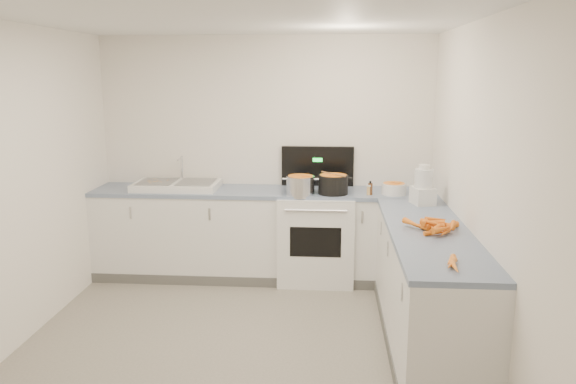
# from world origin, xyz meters

# --- Properties ---
(floor) EXTENTS (3.50, 4.00, 0.00)m
(floor) POSITION_xyz_m (0.00, 0.00, 0.00)
(floor) COLOR gray
(floor) RESTS_ON ground
(ceiling) EXTENTS (3.50, 4.00, 0.00)m
(ceiling) POSITION_xyz_m (0.00, 0.00, 2.50)
(ceiling) COLOR white
(ceiling) RESTS_ON ground
(wall_back) EXTENTS (3.50, 0.00, 2.50)m
(wall_back) POSITION_xyz_m (0.00, 2.00, 1.25)
(wall_back) COLOR white
(wall_back) RESTS_ON ground
(wall_front) EXTENTS (3.50, 0.00, 2.50)m
(wall_front) POSITION_xyz_m (0.00, -2.00, 1.25)
(wall_front) COLOR white
(wall_front) RESTS_ON ground
(wall_left) EXTENTS (0.00, 4.00, 2.50)m
(wall_left) POSITION_xyz_m (-1.75, 0.00, 1.25)
(wall_left) COLOR white
(wall_left) RESTS_ON ground
(wall_right) EXTENTS (0.00, 4.00, 2.50)m
(wall_right) POSITION_xyz_m (1.75, 0.00, 1.25)
(wall_right) COLOR white
(wall_right) RESTS_ON ground
(counter_back) EXTENTS (3.50, 0.62, 0.94)m
(counter_back) POSITION_xyz_m (0.00, 1.70, 0.47)
(counter_back) COLOR white
(counter_back) RESTS_ON ground
(counter_right) EXTENTS (0.62, 2.20, 0.94)m
(counter_right) POSITION_xyz_m (1.45, 0.30, 0.47)
(counter_right) COLOR white
(counter_right) RESTS_ON ground
(stove) EXTENTS (0.76, 0.65, 1.36)m
(stove) POSITION_xyz_m (0.55, 1.69, 0.47)
(stove) COLOR white
(stove) RESTS_ON ground
(sink) EXTENTS (0.86, 0.52, 0.31)m
(sink) POSITION_xyz_m (-0.90, 1.70, 0.98)
(sink) COLOR white
(sink) RESTS_ON counter_back
(steel_pot) EXTENTS (0.31, 0.31, 0.20)m
(steel_pot) POSITION_xyz_m (0.39, 1.52, 1.02)
(steel_pot) COLOR silver
(steel_pot) RESTS_ON stove
(black_pot) EXTENTS (0.34, 0.34, 0.21)m
(black_pot) POSITION_xyz_m (0.71, 1.56, 1.02)
(black_pot) COLOR black
(black_pot) RESTS_ON stove
(wooden_spoon) EXTENTS (0.24, 0.27, 0.01)m
(wooden_spoon) POSITION_xyz_m (0.71, 1.56, 1.14)
(wooden_spoon) COLOR #AD7A47
(wooden_spoon) RESTS_ON black_pot
(mixing_bowl) EXTENTS (0.29, 0.29, 0.11)m
(mixing_bowl) POSITION_xyz_m (1.31, 1.59, 1.00)
(mixing_bowl) COLOR white
(mixing_bowl) RESTS_ON counter_back
(extract_bottle) EXTENTS (0.05, 0.05, 0.11)m
(extract_bottle) POSITION_xyz_m (1.08, 1.55, 1.00)
(extract_bottle) COLOR #593319
(extract_bottle) RESTS_ON counter_back
(spice_jar) EXTENTS (0.05, 0.05, 0.09)m
(spice_jar) POSITION_xyz_m (1.07, 1.55, 0.98)
(spice_jar) COLOR #E5B266
(spice_jar) RESTS_ON counter_back
(food_processor) EXTENTS (0.23, 0.25, 0.37)m
(food_processor) POSITION_xyz_m (1.53, 1.17, 1.10)
(food_processor) COLOR white
(food_processor) RESTS_ON counter_right
(carrot_pile) EXTENTS (0.44, 0.46, 0.09)m
(carrot_pile) POSITION_xyz_m (1.49, 0.31, 0.98)
(carrot_pile) COLOR orange
(carrot_pile) RESTS_ON counter_right
(peeled_carrots) EXTENTS (0.11, 0.30, 0.04)m
(peeled_carrots) POSITION_xyz_m (1.44, -0.53, 0.96)
(peeled_carrots) COLOR orange
(peeled_carrots) RESTS_ON counter_right
(peelings) EXTENTS (0.24, 0.26, 0.01)m
(peelings) POSITION_xyz_m (-1.13, 1.70, 1.02)
(peelings) COLOR tan
(peelings) RESTS_ON sink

